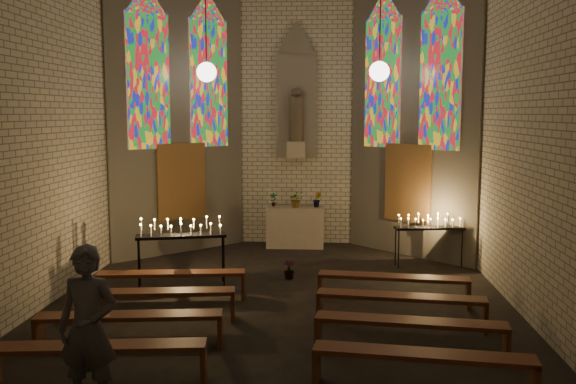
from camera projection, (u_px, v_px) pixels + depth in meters
The scene contains 18 objects.
floor at pixel (277, 316), 10.51m from camera, with size 12.00×12.00×0.00m, color black.
room at pixel (290, 93), 13.39m from camera, with size 8.22×12.43×7.00m.
altar at pixel (295, 227), 15.84m from camera, with size 1.40×0.60×1.00m, color #B5A994.
flower_vase_left at pixel (273, 200), 15.88m from camera, with size 0.18×0.12×0.34m, color #4C723F.
flower_vase_center at pixel (296, 199), 15.68m from camera, with size 0.36×0.31×0.40m, color #4C723F.
flower_vase_right at pixel (317, 199), 15.74m from camera, with size 0.21×0.17×0.39m, color #4C723F.
aisle_flower_pot at pixel (289, 269), 12.83m from camera, with size 0.21×0.21×0.38m, color #4C723F.
votive_stand_left at pixel (181, 231), 12.19m from camera, with size 1.74×0.81×1.25m.
votive_stand_right at pixel (429, 224), 13.77m from camera, with size 1.51×0.54×1.08m.
pew_left_0 at pixel (171, 277), 11.39m from camera, with size 2.62×0.68×0.50m.
pew_right_0 at pixel (393, 281), 11.14m from camera, with size 2.62×0.68×0.50m.
pew_left_1 at pixel (153, 296), 10.21m from camera, with size 2.62×0.68×0.50m.
pew_right_1 at pixel (401, 301), 9.95m from camera, with size 2.62×0.68×0.50m.
pew_left_2 at pixel (130, 320), 9.02m from camera, with size 2.62×0.68×0.50m.
pew_right_2 at pixel (410, 326), 8.76m from camera, with size 2.62×0.68×0.50m.
pew_left_3 at pixel (99, 352), 7.83m from camera, with size 2.62×0.68×0.50m.
pew_right_3 at pixel (423, 360), 7.58m from camera, with size 2.62×0.68×0.50m.
visitor at pixel (88, 328), 7.09m from camera, with size 0.68×0.45×1.87m, color #4E4E59.
Camera 1 is at (0.84, -10.15, 3.31)m, focal length 40.00 mm.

